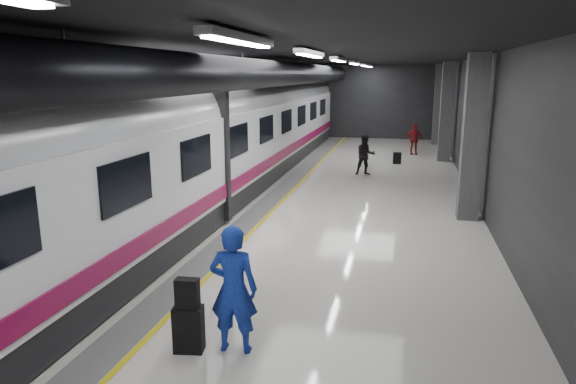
# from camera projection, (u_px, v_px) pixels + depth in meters

# --- Properties ---
(ground) EXTENTS (40.00, 40.00, 0.00)m
(ground) POSITION_uv_depth(u_px,v_px,m) (293.00, 228.00, 13.47)
(ground) COLOR silver
(ground) RESTS_ON ground
(platform_hall) EXTENTS (10.02, 40.02, 4.51)m
(platform_hall) POSITION_uv_depth(u_px,v_px,m) (290.00, 90.00, 13.65)
(platform_hall) COLOR black
(platform_hall) RESTS_ON ground
(train) EXTENTS (3.05, 38.00, 4.05)m
(train) POSITION_uv_depth(u_px,v_px,m) (175.00, 146.00, 13.71)
(train) COLOR black
(train) RESTS_ON ground
(traveler_main) EXTENTS (0.73, 0.50, 1.91)m
(traveler_main) POSITION_uv_depth(u_px,v_px,m) (233.00, 289.00, 7.31)
(traveler_main) COLOR #1943BB
(traveler_main) RESTS_ON ground
(suitcase_main) EXTENTS (0.46, 0.33, 0.69)m
(suitcase_main) POSITION_uv_depth(u_px,v_px,m) (189.00, 329.00, 7.42)
(suitcase_main) COLOR black
(suitcase_main) RESTS_ON ground
(shoulder_bag) EXTENTS (0.34, 0.20, 0.44)m
(shoulder_bag) POSITION_uv_depth(u_px,v_px,m) (187.00, 293.00, 7.27)
(shoulder_bag) COLOR black
(shoulder_bag) RESTS_ON suitcase_main
(traveler_far_a) EXTENTS (0.92, 0.81, 1.61)m
(traveler_far_a) POSITION_uv_depth(u_px,v_px,m) (365.00, 155.00, 20.39)
(traveler_far_a) COLOR black
(traveler_far_a) RESTS_ON ground
(traveler_far_b) EXTENTS (0.96, 0.55, 1.54)m
(traveler_far_b) POSITION_uv_depth(u_px,v_px,m) (414.00, 139.00, 25.61)
(traveler_far_b) COLOR maroon
(traveler_far_b) RESTS_ON ground
(suitcase_far) EXTENTS (0.38, 0.27, 0.52)m
(suitcase_far) POSITION_uv_depth(u_px,v_px,m) (397.00, 158.00, 23.04)
(suitcase_far) COLOR black
(suitcase_far) RESTS_ON ground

